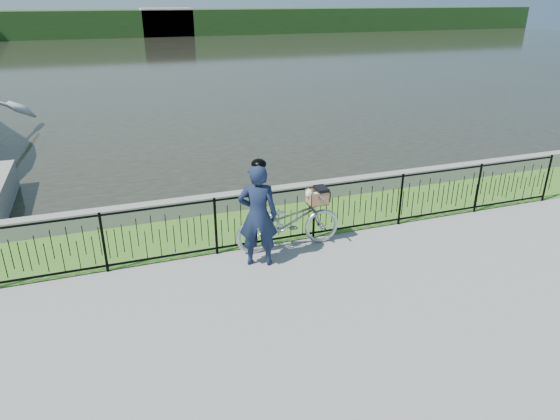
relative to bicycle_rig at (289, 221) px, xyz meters
name	(u,v)px	position (x,y,z in m)	size (l,w,h in m)	color
ground	(296,286)	(-0.39, -1.40, -0.56)	(120.00, 120.00, 0.00)	gray
grass_strip	(252,225)	(-0.39, 1.20, -0.56)	(60.00, 2.00, 0.01)	#3F6F22
water	(135,62)	(-0.39, 31.60, -0.56)	(120.00, 120.00, 0.00)	#26271D
quay_wall	(240,200)	(-0.39, 2.20, -0.36)	(60.00, 0.30, 0.40)	gray
fence	(266,219)	(-0.39, 0.20, 0.02)	(14.00, 0.06, 1.15)	black
far_treeline	(115,23)	(-0.39, 58.60, 0.94)	(120.00, 6.00, 3.00)	#1E3F18
far_building_right	(167,22)	(5.61, 57.10, 1.04)	(6.00, 3.00, 3.20)	#B9A994
bicycle_rig	(289,221)	(0.00, 0.00, 0.00)	(2.10, 0.73, 1.19)	#ACB2B8
cyclist	(258,214)	(-0.75, -0.42, 0.42)	(0.82, 0.67, 2.00)	#141E37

